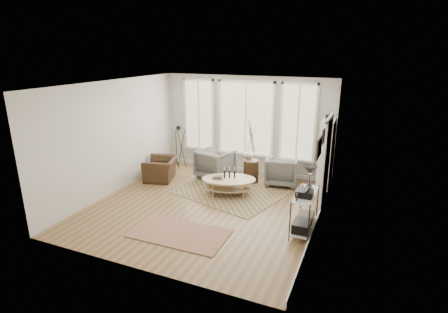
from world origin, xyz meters
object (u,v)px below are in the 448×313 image
at_px(bookcase, 326,155).
at_px(coffee_table, 228,182).
at_px(low_shelf, 305,208).
at_px(accent_chair, 161,169).
at_px(armchair_left, 215,164).
at_px(armchair_right, 281,170).
at_px(side_table, 251,153).

distance_m(bookcase, coffee_table, 2.68).
height_order(low_shelf, accent_chair, low_shelf).
bearing_deg(armchair_left, bookcase, -157.64).
distance_m(bookcase, accent_chair, 4.62).
xyz_separation_m(bookcase, armchair_right, (-1.15, -0.12, -0.56)).
bearing_deg(armchair_right, bookcase, 175.79).
bearing_deg(armchair_right, low_shelf, 104.53).
bearing_deg(coffee_table, armchair_left, 129.17).
relative_size(coffee_table, accent_chair, 1.63).
relative_size(low_shelf, coffee_table, 0.82).
height_order(armchair_left, armchair_right, armchair_left).
relative_size(low_shelf, armchair_right, 1.49).
xyz_separation_m(coffee_table, armchair_right, (1.07, 1.26, 0.06)).
bearing_deg(low_shelf, accent_chair, 162.11).
height_order(low_shelf, armchair_left, low_shelf).
bearing_deg(armchair_right, coffee_table, 39.79).
relative_size(bookcase, low_shelf, 1.58).
relative_size(low_shelf, armchair_left, 1.39).
bearing_deg(side_table, armchair_left, -175.99).
relative_size(bookcase, coffee_table, 1.30).
relative_size(low_shelf, accent_chair, 1.34).
relative_size(armchair_left, side_table, 0.52).
relative_size(bookcase, accent_chair, 2.12).
distance_m(low_shelf, accent_chair, 4.61).
height_order(bookcase, low_shelf, bookcase).
xyz_separation_m(armchair_right, side_table, (-0.83, -0.17, 0.47)).
height_order(bookcase, accent_chair, bookcase).
distance_m(low_shelf, armchair_left, 3.69).
relative_size(bookcase, armchair_right, 2.35).
bearing_deg(coffee_table, bookcase, 31.82).
height_order(bookcase, coffee_table, bookcase).
distance_m(side_table, accent_chair, 2.65).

